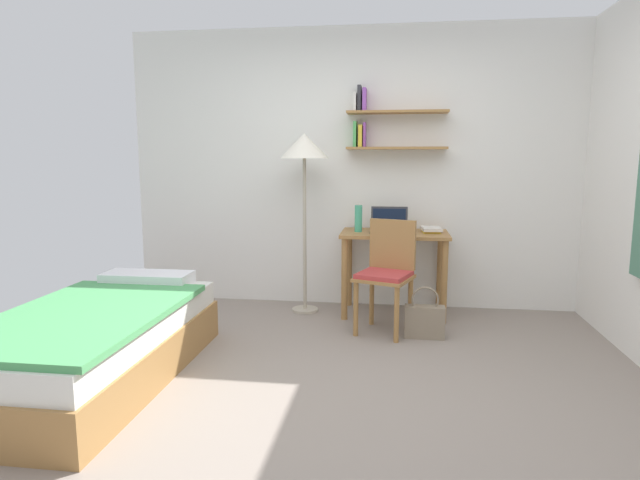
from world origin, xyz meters
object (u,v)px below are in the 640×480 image
object	(u,v)px
standing_lamp	(304,154)
water_bottle	(358,218)
desk_chair	(387,270)
book_stack	(431,230)
bed	(96,343)
desk	(394,249)
handbag	(425,320)
laptop	(389,226)

from	to	relation	value
standing_lamp	water_bottle	bearing A→B (deg)	0.70
desk_chair	book_stack	world-z (taller)	desk_chair
water_bottle	bed	bearing A→B (deg)	-131.76
desk	water_bottle	bearing A→B (deg)	-176.92
standing_lamp	book_stack	bearing A→B (deg)	2.76
bed	standing_lamp	world-z (taller)	standing_lamp
bed	desk	size ratio (longest dim) A/B	2.05
standing_lamp	handbag	size ratio (longest dim) A/B	3.93
desk	desk_chair	world-z (taller)	desk_chair
standing_lamp	handbag	distance (m)	1.78
standing_lamp	water_bottle	size ratio (longest dim) A/B	6.78
desk_chair	laptop	bearing A→B (deg)	89.29
desk	laptop	bearing A→B (deg)	170.07
laptop	handbag	size ratio (longest dim) A/B	0.81
handbag	standing_lamp	bearing A→B (deg)	150.17
bed	laptop	distance (m)	2.59
laptop	handbag	xyz separation A→B (m)	(0.30, -0.64, -0.67)
laptop	water_bottle	bearing A→B (deg)	-174.48
desk	desk_chair	size ratio (longest dim) A/B	1.04
desk	standing_lamp	distance (m)	1.17
book_stack	handbag	distance (m)	0.92
standing_lamp	book_stack	size ratio (longest dim) A/B	6.64
laptop	handbag	bearing A→B (deg)	-64.98
desk	book_stack	bearing A→B (deg)	5.56
desk	book_stack	size ratio (longest dim) A/B	3.87
laptop	book_stack	xyz separation A→B (m)	(0.37, 0.02, -0.03)
bed	laptop	bearing A→B (deg)	44.01
desk	book_stack	world-z (taller)	book_stack
water_bottle	desk	bearing A→B (deg)	3.08
bed	book_stack	bearing A→B (deg)	39.07
standing_lamp	water_bottle	xyz separation A→B (m)	(0.49, 0.01, -0.57)
desk	bed	bearing A→B (deg)	-136.93
bed	book_stack	size ratio (longest dim) A/B	7.94
book_stack	standing_lamp	bearing A→B (deg)	-177.24
standing_lamp	book_stack	xyz separation A→B (m)	(1.13, 0.05, -0.67)
bed	desk	distance (m)	2.58
standing_lamp	laptop	bearing A→B (deg)	2.43
standing_lamp	desk	bearing A→B (deg)	1.65
desk	laptop	size ratio (longest dim) A/B	2.84
desk_chair	handbag	bearing A→B (deg)	-22.31
bed	desk_chair	distance (m)	2.21
water_bottle	book_stack	size ratio (longest dim) A/B	0.98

